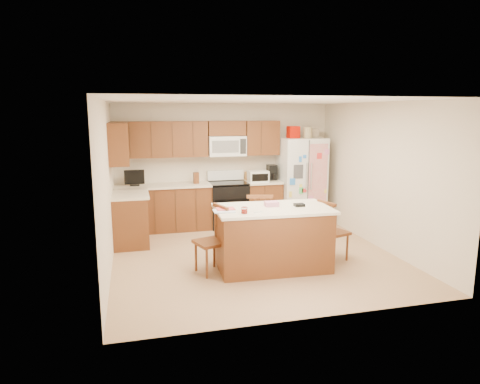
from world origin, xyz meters
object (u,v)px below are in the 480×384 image
object	(u,v)px
island	(272,238)
stove	(228,203)
refrigerator	(301,180)
windsor_chair_back	(259,225)
windsor_chair_right	(332,232)
windsor_chair_left	(212,241)

from	to	relation	value
island	stove	bearing A→B (deg)	92.65
refrigerator	windsor_chair_back	distance (m)	2.35
island	windsor_chair_right	distance (m)	1.04
windsor_chair_back	windsor_chair_right	world-z (taller)	windsor_chair_back
refrigerator	island	xyz separation A→B (m)	(-1.45, -2.46, -0.45)
island	windsor_chair_left	xyz separation A→B (m)	(-0.92, 0.04, -0.00)
refrigerator	windsor_chair_left	distance (m)	3.42
stove	windsor_chair_left	size ratio (longest dim) A/B	1.13
refrigerator	island	size ratio (longest dim) A/B	1.14
refrigerator	windsor_chair_right	xyz separation A→B (m)	(-0.42, -2.35, -0.47)
stove	windsor_chair_right	world-z (taller)	stove
refrigerator	island	bearing A→B (deg)	-120.60
stove	island	xyz separation A→B (m)	(0.12, -2.52, -0.00)
windsor_chair_back	windsor_chair_right	distance (m)	1.19
island	refrigerator	bearing A→B (deg)	59.40
stove	windsor_chair_back	distance (m)	1.85
stove	windsor_chair_left	distance (m)	2.61
windsor_chair_back	refrigerator	bearing A→B (deg)	50.72
stove	refrigerator	bearing A→B (deg)	-2.30
island	windsor_chair_left	world-z (taller)	island
windsor_chair_left	stove	bearing A→B (deg)	72.17
windsor_chair_left	windsor_chair_back	size ratio (longest dim) A/B	0.97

